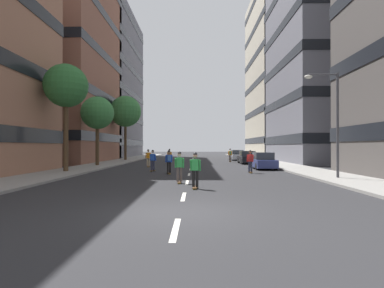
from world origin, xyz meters
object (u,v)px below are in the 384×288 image
at_px(skater_7, 179,166).
at_px(skater_0, 250,160).
at_px(skater_4, 153,159).
at_px(skater_6, 169,156).
at_px(street_tree_mid, 97,113).
at_px(parked_car_near, 247,158).
at_px(parked_car_far, 237,156).
at_px(skater_1, 195,169).
at_px(skater_3, 148,157).
at_px(parked_car_mid, 263,161).
at_px(street_tree_far, 66,87).
at_px(skater_2, 230,154).
at_px(street_tree_near, 125,112).
at_px(skater_5, 169,160).

bearing_deg(skater_7, skater_0, 52.44).
height_order(skater_4, skater_6, same).
xyz_separation_m(street_tree_mid, skater_4, (6.58, -6.09, -4.50)).
xyz_separation_m(parked_car_near, parked_car_far, (0.00, 9.10, 0.00)).
bearing_deg(skater_1, skater_6, 98.31).
height_order(skater_3, skater_4, same).
bearing_deg(skater_6, skater_7, -83.39).
height_order(parked_car_near, parked_car_mid, same).
bearing_deg(parked_car_near, parked_car_mid, -90.00).
xyz_separation_m(street_tree_mid, skater_1, (10.14, -16.61, -4.50)).
height_order(parked_car_mid, skater_6, skater_6).
bearing_deg(street_tree_far, skater_2, 49.31).
height_order(parked_car_far, skater_7, skater_7).
relative_size(skater_0, skater_2, 1.00).
xyz_separation_m(parked_car_mid, street_tree_mid, (-16.27, 3.40, 4.78)).
relative_size(street_tree_near, skater_4, 5.18).
relative_size(parked_car_far, skater_3, 2.47).
height_order(skater_3, skater_7, same).
bearing_deg(skater_4, skater_7, -72.20).
height_order(parked_car_mid, skater_2, skater_2).
bearing_deg(parked_car_far, skater_1, -101.21).
height_order(parked_car_far, skater_5, skater_5).
bearing_deg(skater_5, skater_7, -79.26).
bearing_deg(skater_7, parked_car_near, 70.29).
relative_size(parked_car_mid, skater_3, 2.47).
bearing_deg(parked_car_mid, skater_7, -122.60).
bearing_deg(skater_5, skater_1, -76.00).
bearing_deg(parked_car_mid, skater_2, 96.93).
bearing_deg(skater_4, skater_1, -71.31).
bearing_deg(parked_car_near, skater_4, -130.55).
xyz_separation_m(street_tree_far, skater_6, (7.05, 12.24, -5.76)).
bearing_deg(skater_0, skater_5, -171.14).
xyz_separation_m(skater_0, skater_6, (-7.34, 12.25, -0.03)).
bearing_deg(skater_5, parked_car_near, 59.73).
height_order(skater_2, skater_5, same).
distance_m(skater_0, skater_5, 6.31).
bearing_deg(street_tree_near, skater_7, -71.14).
distance_m(street_tree_mid, skater_7, 17.69).
bearing_deg(street_tree_mid, skater_4, -42.80).
height_order(skater_1, skater_2, same).
xyz_separation_m(parked_car_mid, skater_4, (-9.69, -2.69, 0.29)).
height_order(street_tree_mid, skater_1, street_tree_mid).
bearing_deg(street_tree_far, parked_car_mid, 14.75).
xyz_separation_m(street_tree_near, street_tree_mid, (-0.00, -12.67, -1.59)).
distance_m(skater_0, skater_7, 8.44).
xyz_separation_m(skater_0, skater_2, (0.32, 17.13, 0.00)).
bearing_deg(street_tree_mid, parked_car_mid, -11.82).
bearing_deg(parked_car_mid, parked_car_far, 90.00).
height_order(parked_car_far, street_tree_mid, street_tree_mid).
distance_m(street_tree_far, skater_5, 10.02).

